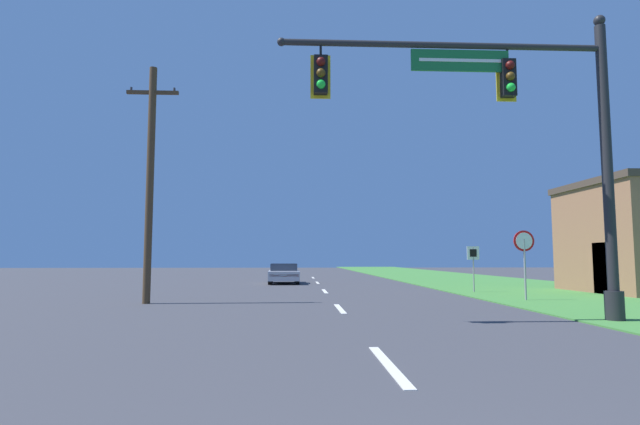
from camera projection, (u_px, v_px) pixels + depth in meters
grass_verge_right at (483, 282)px, 31.56m from camera, size 10.00×110.00×0.04m
road_center_line at (325, 291)px, 23.11m from camera, size 0.16×34.80×0.01m
signal_mast at (527, 132)px, 12.40m from camera, size 8.45×0.47×7.70m
car_ahead at (284, 273)px, 30.44m from camera, size 1.94×4.28×1.19m
stop_sign at (524, 249)px, 18.09m from camera, size 0.76×0.07×2.50m
route_sign_post at (473, 258)px, 22.36m from camera, size 0.55×0.06×2.03m
utility_pole_near at (150, 179)px, 17.29m from camera, size 1.80×0.26×8.26m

